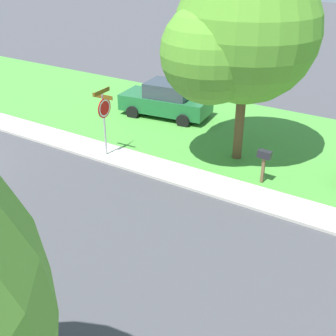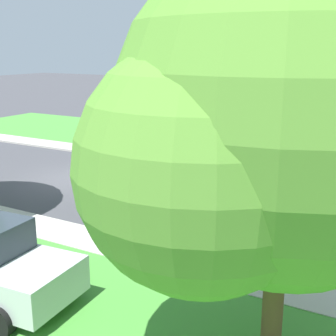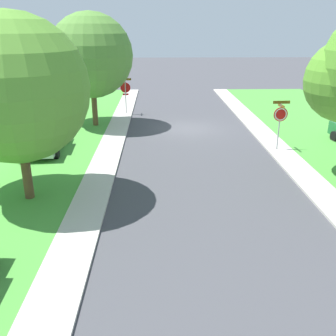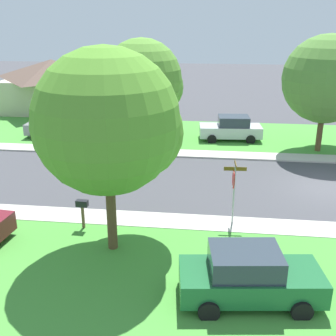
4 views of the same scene
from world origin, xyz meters
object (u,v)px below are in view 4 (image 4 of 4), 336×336
at_px(house_right_setback, 53,84).
at_px(tree_across_right, 146,81).
at_px(tree_corner_large, 115,125).
at_px(car_silver_behind_trees, 231,128).
at_px(tree_across_left, 328,81).
at_px(car_green_kerbside_mid, 249,276).
at_px(car_grey_near_corner, 58,126).
at_px(stop_sign_far_corner, 234,183).
at_px(mailbox, 82,207).

bearing_deg(house_right_setback, tree_across_right, -132.94).
bearing_deg(tree_corner_large, car_silver_behind_trees, -16.69).
bearing_deg(tree_corner_large, tree_across_left, -37.53).
relative_size(car_green_kerbside_mid, tree_across_left, 0.61).
bearing_deg(car_grey_near_corner, stop_sign_far_corner, -134.69).
bearing_deg(house_right_setback, mailbox, -156.17).
xyz_separation_m(car_silver_behind_trees, tree_across_left, (-1.68, -5.77, 3.62)).
bearing_deg(tree_across_right, tree_across_left, -94.27).
relative_size(car_green_kerbside_mid, car_silver_behind_trees, 1.01).
height_order(car_silver_behind_trees, house_right_setback, house_right_setback).
xyz_separation_m(car_silver_behind_trees, house_right_setback, (9.02, 16.46, 1.50)).
bearing_deg(stop_sign_far_corner, mailbox, 101.02).
relative_size(tree_across_right, mailbox, 5.38).
xyz_separation_m(tree_across_left, tree_corner_large, (-13.40, 10.29, 0.26)).
distance_m(car_green_kerbside_mid, house_right_setback, 31.58).
bearing_deg(mailbox, tree_across_right, -1.75).
bearing_deg(house_right_setback, tree_corner_large, -153.65).
height_order(car_green_kerbside_mid, tree_across_left, tree_across_left).
relative_size(car_silver_behind_trees, tree_across_left, 0.60).
xyz_separation_m(tree_across_right, house_right_setback, (9.83, 10.56, -1.80)).
height_order(car_grey_near_corner, car_silver_behind_trees, same).
xyz_separation_m(car_green_kerbside_mid, car_silver_behind_trees, (17.80, 0.13, 0.00)).
height_order(car_green_kerbside_mid, tree_across_right, tree_across_right).
xyz_separation_m(car_green_kerbside_mid, tree_across_right, (17.00, 6.03, 3.31)).
height_order(stop_sign_far_corner, car_silver_behind_trees, stop_sign_far_corner).
bearing_deg(car_silver_behind_trees, tree_corner_large, 163.31).
bearing_deg(tree_across_right, car_green_kerbside_mid, -160.47).
relative_size(car_grey_near_corner, car_silver_behind_trees, 0.99).
relative_size(tree_corner_large, house_right_setback, 0.82).
relative_size(stop_sign_far_corner, mailbox, 2.11).
bearing_deg(tree_across_right, house_right_setback, 47.06).
bearing_deg(stop_sign_far_corner, tree_across_left, -28.34).
distance_m(tree_across_left, tree_across_right, 11.70).
relative_size(stop_sign_far_corner, tree_across_left, 0.38).
relative_size(stop_sign_far_corner, car_silver_behind_trees, 0.63).
distance_m(stop_sign_far_corner, car_grey_near_corner, 17.21).
xyz_separation_m(car_green_kerbside_mid, tree_across_left, (16.12, -5.64, 3.62)).
height_order(car_green_kerbside_mid, car_silver_behind_trees, same).
bearing_deg(car_silver_behind_trees, stop_sign_far_corner, 178.97).
relative_size(stop_sign_far_corner, tree_corner_large, 0.37).
bearing_deg(car_silver_behind_trees, house_right_setback, 61.27).
bearing_deg(stop_sign_far_corner, car_silver_behind_trees, -1.03).
xyz_separation_m(car_silver_behind_trees, tree_across_right, (-0.81, 5.89, 3.31)).
height_order(car_silver_behind_trees, tree_across_left, tree_across_left).
xyz_separation_m(stop_sign_far_corner, car_green_kerbside_mid, (-5.00, -0.36, -1.01)).
height_order(stop_sign_far_corner, tree_corner_large, tree_corner_large).
xyz_separation_m(car_green_kerbside_mid, tree_corner_large, (2.73, 4.65, 3.89)).
relative_size(car_grey_near_corner, tree_corner_large, 0.59).
distance_m(car_silver_behind_trees, tree_across_right, 6.81).
bearing_deg(house_right_setback, stop_sign_far_corner, -143.37).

